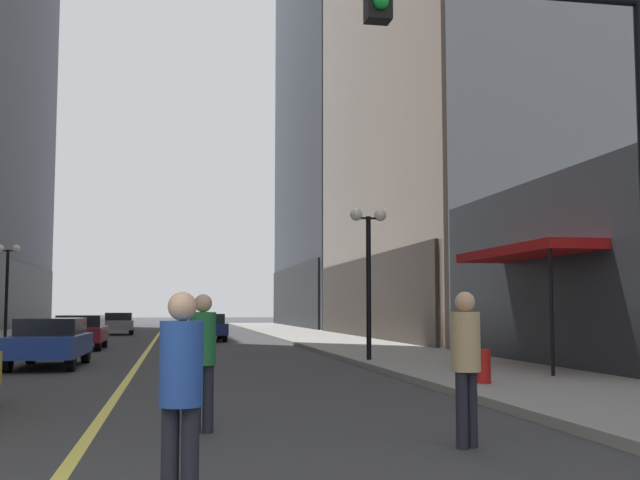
{
  "coord_description": "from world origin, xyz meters",
  "views": [
    {
      "loc": [
        1.06,
        -4.75,
        1.59
      ],
      "look_at": [
        8.43,
        36.17,
        5.17
      ],
      "focal_mm": 44.6,
      "sensor_mm": 36.0,
      "label": 1
    }
  ],
  "objects": [
    {
      "name": "ground_plane",
      "position": [
        0.0,
        35.0,
        0.0
      ],
      "size": [
        200.0,
        200.0,
        0.0
      ],
      "primitive_type": "plane",
      "color": "#38383A"
    },
    {
      "name": "sidewalk_right",
      "position": [
        8.25,
        35.0,
        0.07
      ],
      "size": [
        4.5,
        78.0,
        0.15
      ],
      "primitive_type": "cube",
      "color": "gray",
      "rests_on": "ground"
    },
    {
      "name": "lane_centre_stripe",
      "position": [
        0.0,
        35.0,
        0.0
      ],
      "size": [
        0.16,
        70.0,
        0.01
      ],
      "primitive_type": "cube",
      "color": "#E5D64C",
      "rests_on": "ground"
    },
    {
      "name": "building_right_mid",
      "position": [
        17.66,
        34.5,
        17.25
      ],
      "size": [
        14.53,
        24.0,
        34.61
      ],
      "color": "gray",
      "rests_on": "ground"
    },
    {
      "name": "building_right_far",
      "position": [
        16.63,
        60.0,
        27.27
      ],
      "size": [
        12.46,
        26.0,
        54.72
      ],
      "color": "#4C515B",
      "rests_on": "ground"
    },
    {
      "name": "storefront_awning_right",
      "position": [
        9.69,
        13.94,
        2.99
      ],
      "size": [
        1.6,
        5.76,
        3.12
      ],
      "color": "#B21414",
      "rests_on": "ground"
    },
    {
      "name": "car_blue",
      "position": [
        -2.31,
        17.89,
        0.72
      ],
      "size": [
        1.81,
        4.51,
        1.32
      ],
      "color": "navy",
      "rests_on": "ground"
    },
    {
      "name": "car_maroon",
      "position": [
        -2.6,
        27.36,
        0.72
      ],
      "size": [
        1.9,
        4.23,
        1.32
      ],
      "color": "maroon",
      "rests_on": "ground"
    },
    {
      "name": "car_navy",
      "position": [
        2.45,
        34.71,
        0.72
      ],
      "size": [
        2.01,
        4.73,
        1.32
      ],
      "color": "#141E4C",
      "rests_on": "ground"
    },
    {
      "name": "car_grey",
      "position": [
        -2.38,
        44.95,
        0.72
      ],
      "size": [
        1.91,
        4.28,
        1.32
      ],
      "color": "slate",
      "rests_on": "ground"
    },
    {
      "name": "car_red",
      "position": [
        2.64,
        55.81,
        0.72
      ],
      "size": [
        2.15,
        4.72,
        1.32
      ],
      "color": "#B21919",
      "rests_on": "ground"
    },
    {
      "name": "pedestrian_in_tan_trench",
      "position": [
        4.34,
        4.02,
        1.05
      ],
      "size": [
        0.46,
        0.46,
        1.78
      ],
      "color": "black",
      "rests_on": "ground"
    },
    {
      "name": "pedestrian_in_blue_hoodie",
      "position": [
        1.1,
        1.57,
        1.0
      ],
      "size": [
        0.43,
        0.43,
        1.72
      ],
      "color": "black",
      "rests_on": "ground"
    },
    {
      "name": "pedestrian_in_green_parka",
      "position": [
        1.39,
        5.67,
        1.04
      ],
      "size": [
        0.38,
        0.38,
        1.77
      ],
      "color": "black",
      "rests_on": "ground"
    },
    {
      "name": "traffic_light_near_right",
      "position": [
        5.35,
        3.52,
        3.74
      ],
      "size": [
        3.43,
        0.35,
        5.65
      ],
      "color": "black",
      "rests_on": "ground"
    },
    {
      "name": "street_lamp_left_far",
      "position": [
        -6.4,
        32.52,
        3.26
      ],
      "size": [
        1.06,
        0.36,
        4.43
      ],
      "color": "black",
      "rests_on": "ground"
    },
    {
      "name": "street_lamp_right_mid",
      "position": [
        6.4,
        17.14,
        3.26
      ],
      "size": [
        1.06,
        0.36,
        4.43
      ],
      "color": "black",
      "rests_on": "ground"
    },
    {
      "name": "fire_hydrant_right",
      "position": [
        6.9,
        9.9,
        0.4
      ],
      "size": [
        0.28,
        0.28,
        0.8
      ],
      "primitive_type": "cylinder",
      "color": "red",
      "rests_on": "ground"
    }
  ]
}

